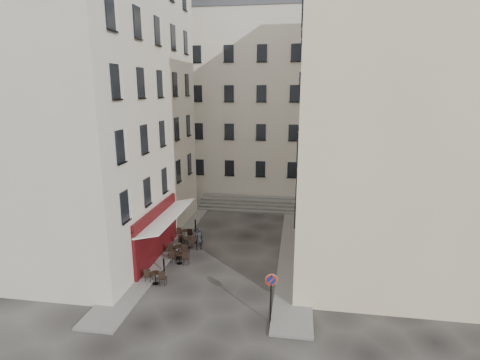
% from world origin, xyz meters
% --- Properties ---
extents(ground, '(90.00, 90.00, 0.00)m').
position_xyz_m(ground, '(0.00, 0.00, 0.00)').
color(ground, black).
rests_on(ground, ground).
extents(sidewalk_left, '(2.00, 22.00, 0.12)m').
position_xyz_m(sidewalk_left, '(-4.50, 4.00, 0.06)').
color(sidewalk_left, slate).
rests_on(sidewalk_left, ground).
extents(sidewalk_right, '(2.00, 18.00, 0.12)m').
position_xyz_m(sidewalk_right, '(4.50, 3.00, 0.06)').
color(sidewalk_right, slate).
rests_on(sidewalk_right, ground).
extents(building_left, '(12.20, 16.20, 20.60)m').
position_xyz_m(building_left, '(-10.50, 3.00, 10.31)').
color(building_left, beige).
rests_on(building_left, ground).
extents(building_right, '(12.20, 14.20, 18.60)m').
position_xyz_m(building_right, '(10.50, 3.50, 9.31)').
color(building_right, beige).
rests_on(building_right, ground).
extents(building_back, '(18.20, 10.20, 18.60)m').
position_xyz_m(building_back, '(-1.00, 19.00, 9.31)').
color(building_back, beige).
rests_on(building_back, ground).
extents(cafe_storefront, '(1.74, 7.30, 3.50)m').
position_xyz_m(cafe_storefront, '(-4.32, 1.00, 1.88)').
color(cafe_storefront, '#410909').
rests_on(cafe_storefront, ground).
extents(stone_steps, '(9.00, 3.15, 0.80)m').
position_xyz_m(stone_steps, '(0.00, 12.57, 0.40)').
color(stone_steps, '#5D5B58').
rests_on(stone_steps, ground).
extents(bollard_near, '(0.12, 0.12, 0.98)m').
position_xyz_m(bollard_near, '(-3.25, -1.00, 0.53)').
color(bollard_near, black).
rests_on(bollard_near, ground).
extents(bollard_mid, '(0.12, 0.12, 0.98)m').
position_xyz_m(bollard_mid, '(-3.25, 2.50, 0.53)').
color(bollard_mid, black).
rests_on(bollard_mid, ground).
extents(bollard_far, '(0.12, 0.12, 0.98)m').
position_xyz_m(bollard_far, '(-3.25, 6.00, 0.53)').
color(bollard_far, black).
rests_on(bollard_far, ground).
extents(no_parking_sign, '(0.56, 0.20, 2.52)m').
position_xyz_m(no_parking_sign, '(3.48, -4.95, 1.79)').
color(no_parking_sign, black).
rests_on(no_parking_sign, ground).
extents(bistro_table_a, '(1.28, 0.60, 0.90)m').
position_xyz_m(bistro_table_a, '(-3.26, -2.32, 0.46)').
color(bistro_table_a, black).
rests_on(bistro_table_a, ground).
extents(bistro_table_b, '(1.24, 0.58, 0.87)m').
position_xyz_m(bistro_table_b, '(-2.71, 0.37, 0.45)').
color(bistro_table_b, black).
rests_on(bistro_table_b, ground).
extents(bistro_table_c, '(1.43, 0.67, 1.01)m').
position_xyz_m(bistro_table_c, '(-3.05, 1.23, 0.51)').
color(bistro_table_c, black).
rests_on(bistro_table_c, ground).
extents(bistro_table_d, '(1.37, 0.64, 0.96)m').
position_xyz_m(bistro_table_d, '(-2.88, 2.80, 0.49)').
color(bistro_table_d, black).
rests_on(bistro_table_d, ground).
extents(bistro_table_e, '(1.20, 0.56, 0.85)m').
position_xyz_m(bistro_table_e, '(-3.60, 4.41, 0.43)').
color(bistro_table_e, black).
rests_on(bistro_table_e, ground).
extents(pedestrian, '(0.72, 0.68, 1.65)m').
position_xyz_m(pedestrian, '(-2.07, 2.68, 0.83)').
color(pedestrian, black).
rests_on(pedestrian, ground).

